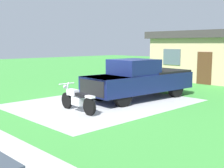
{
  "coord_description": "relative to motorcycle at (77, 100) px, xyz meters",
  "views": [
    {
      "loc": [
        9.42,
        -8.68,
        2.61
      ],
      "look_at": [
        0.51,
        -0.02,
        0.9
      ],
      "focal_mm": 46.87,
      "sensor_mm": 36.0,
      "label": 1
    }
  ],
  "objects": [
    {
      "name": "neighbor_house",
      "position": [
        -0.46,
        13.16,
        1.32
      ],
      "size": [
        9.6,
        5.6,
        3.5
      ],
      "color": "tan",
      "rests_on": "ground"
    },
    {
      "name": "ground_plane",
      "position": [
        -0.53,
        1.91,
        -0.47
      ],
      "size": [
        80.0,
        80.0,
        0.0
      ],
      "primitive_type": "plane",
      "color": "green"
    },
    {
      "name": "driveway_pad",
      "position": [
        -0.53,
        1.91,
        -0.47
      ],
      "size": [
        5.86,
        7.81,
        0.01
      ],
      "primitive_type": "cube",
      "color": "#AFAFAF",
      "rests_on": "ground"
    },
    {
      "name": "motorcycle",
      "position": [
        0.0,
        0.0,
        0.0
      ],
      "size": [
        2.21,
        0.7,
        1.09
      ],
      "color": "black",
      "rests_on": "ground"
    },
    {
      "name": "pickup_truck",
      "position": [
        -0.08,
        3.83,
        0.48
      ],
      "size": [
        2.45,
        5.76,
        1.9
      ],
      "color": "black",
      "rests_on": "ground"
    }
  ]
}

